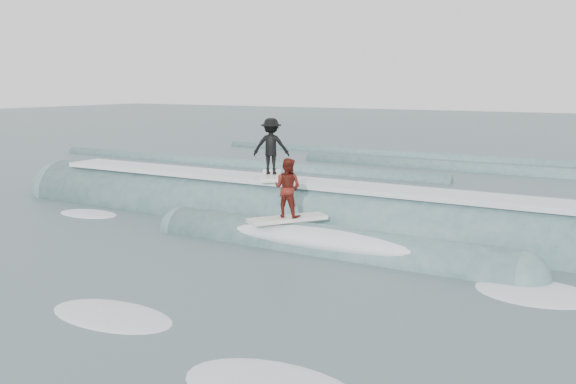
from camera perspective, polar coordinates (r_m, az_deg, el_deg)
The scene contains 6 objects.
ground at distance 14.67m, azimuth -6.96°, elevation -6.19°, with size 160.00×160.00×0.00m, color #3E565B.
breaking_wave at distance 17.84m, azimuth 1.85°, elevation -3.13°, with size 22.45×3.99×2.42m.
surfer_black at distance 18.50m, azimuth -1.50°, elevation 3.84°, with size 1.51×2.00×1.72m.
surfer_red at distance 15.78m, azimuth -0.05°, elevation -0.06°, with size 1.58×1.96×1.57m.
whitewater at distance 12.93m, azimuth -4.25°, elevation -8.34°, with size 15.32×8.15×0.10m.
far_swells at distance 31.18m, azimuth 9.28°, elevation 2.23°, with size 35.29×8.65×0.80m.
Camera 1 is at (8.73, -11.09, 4.01)m, focal length 40.00 mm.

